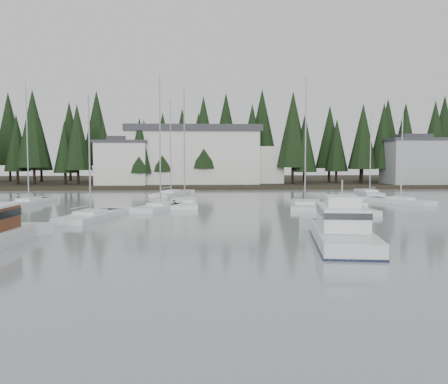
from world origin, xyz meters
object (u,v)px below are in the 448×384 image
object	(u,v)px
house_east_a	(413,160)
runabout_1	(356,211)
sailboat_6	(29,204)
sailboat_11	(401,203)
cabin_cruiser_center	(342,233)
sailboat_8	(171,195)
sailboat_12	(161,209)
sailboat_4	(305,207)
sailboat_9	(185,205)
harbor_inn	(204,156)
sailboat_0	(91,218)
house_west	(122,162)
sailboat_1	(370,194)

from	to	relation	value
house_east_a	runabout_1	xyz separation A→B (m)	(-25.31, -43.11, -4.77)
sailboat_6	house_east_a	bearing A→B (deg)	-52.93
sailboat_11	runabout_1	distance (m)	12.84
house_east_a	sailboat_11	distance (m)	37.82
cabin_cruiser_center	sailboat_8	world-z (taller)	sailboat_8
house_east_a	sailboat_12	xyz separation A→B (m)	(-44.62, -38.77, -4.81)
sailboat_4	runabout_1	bearing A→B (deg)	-130.73
house_east_a	sailboat_6	size ratio (longest dim) A/B	0.72
sailboat_4	runabout_1	size ratio (longest dim) A/B	2.10
sailboat_9	harbor_inn	bearing A→B (deg)	-4.84
cabin_cruiser_center	sailboat_0	size ratio (longest dim) A/B	0.98
house_west	sailboat_12	bearing A→B (deg)	-76.73
house_west	sailboat_12	xyz separation A→B (m)	(9.38, -39.77, -4.56)
sailboat_0	sailboat_4	size ratio (longest dim) A/B	0.78
sailboat_0	sailboat_12	size ratio (longest dim) A/B	0.79
house_west	sailboat_8	world-z (taller)	sailboat_8
house_west	sailboat_0	distance (m)	47.86
cabin_cruiser_center	sailboat_12	world-z (taller)	sailboat_12
house_east_a	sailboat_0	xyz separation A→B (m)	(-50.28, -46.49, -4.85)
cabin_cruiser_center	sailboat_6	distance (m)	39.77
sailboat_4	sailboat_8	world-z (taller)	sailboat_4
harbor_inn	sailboat_6	xyz separation A→B (m)	(-21.17, -36.54, -5.68)
runabout_1	sailboat_12	bearing A→B (deg)	72.13
sailboat_1	runabout_1	distance (m)	25.31
sailboat_0	sailboat_12	distance (m)	9.57
sailboat_1	sailboat_0	bearing A→B (deg)	136.81
sailboat_12	harbor_inn	bearing A→B (deg)	16.02
sailboat_6	runabout_1	distance (m)	36.49
harbor_inn	sailboat_11	distance (m)	44.33
house_west	house_east_a	distance (m)	54.01
harbor_inn	sailboat_9	xyz separation A→B (m)	(-3.22, -39.42, -5.70)
sailboat_4	house_west	bearing A→B (deg)	44.74
sailboat_6	harbor_inn	bearing A→B (deg)	-21.18
house_east_a	runabout_1	size ratio (longest dim) A/B	1.53
runabout_1	harbor_inn	bearing A→B (deg)	10.85
sailboat_0	sailboat_9	distance (m)	14.00
house_east_a	sailboat_11	size ratio (longest dim) A/B	0.86
sailboat_8	house_west	bearing A→B (deg)	44.63
house_west	sailboat_6	xyz separation A→B (m)	(-6.13, -33.20, -4.56)
house_east_a	runabout_1	world-z (taller)	house_east_a
sailboat_1	sailboat_9	distance (m)	30.78
harbor_inn	cabin_cruiser_center	distance (m)	65.19
cabin_cruiser_center	sailboat_0	world-z (taller)	sailboat_0
sailboat_9	sailboat_11	distance (m)	25.50
harbor_inn	sailboat_0	size ratio (longest dim) A/B	2.60
harbor_inn	house_east_a	bearing A→B (deg)	-6.36
sailboat_0	sailboat_1	xyz separation A→B (m)	(34.84, 26.68, 0.01)
cabin_cruiser_center	sailboat_0	distance (m)	22.93
sailboat_11	house_east_a	bearing A→B (deg)	-54.37
house_east_a	sailboat_1	xyz separation A→B (m)	(-15.44, -19.81, -4.84)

